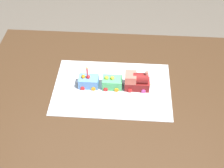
# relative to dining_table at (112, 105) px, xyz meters

# --- Properties ---
(ground_plane) EXTENTS (8.00, 8.00, 0.00)m
(ground_plane) POSITION_rel_dining_table_xyz_m (0.00, 0.00, -0.63)
(ground_plane) COLOR #6B6054
(dining_table) EXTENTS (1.40, 1.00, 0.74)m
(dining_table) POSITION_rel_dining_table_xyz_m (0.00, 0.00, 0.00)
(dining_table) COLOR #4C331E
(dining_table) RESTS_ON ground
(cake_board) EXTENTS (0.60, 0.40, 0.00)m
(cake_board) POSITION_rel_dining_table_xyz_m (0.00, -0.02, 0.11)
(cake_board) COLOR silver
(cake_board) RESTS_ON dining_table
(cake_locomotive) EXTENTS (0.14, 0.08, 0.12)m
(cake_locomotive) POSITION_rel_dining_table_xyz_m (-0.12, -0.03, 0.16)
(cake_locomotive) COLOR maroon
(cake_locomotive) RESTS_ON cake_board
(cake_car_gondola_mint_green) EXTENTS (0.10, 0.08, 0.07)m
(cake_car_gondola_mint_green) POSITION_rel_dining_table_xyz_m (0.00, -0.03, 0.14)
(cake_car_gondola_mint_green) COLOR #59CC7A
(cake_car_gondola_mint_green) RESTS_ON cake_board
(cake_car_tanker_sky_blue) EXTENTS (0.10, 0.08, 0.07)m
(cake_car_tanker_sky_blue) POSITION_rel_dining_table_xyz_m (0.12, -0.03, 0.14)
(cake_car_tanker_sky_blue) COLOR #669EEA
(cake_car_tanker_sky_blue) RESTS_ON cake_board
(birthday_candle) EXTENTS (0.01, 0.01, 0.06)m
(birthday_candle) POSITION_rel_dining_table_xyz_m (0.13, -0.03, 0.21)
(birthday_candle) COLOR #F24C59
(birthday_candle) RESTS_ON cake_car_tanker_sky_blue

